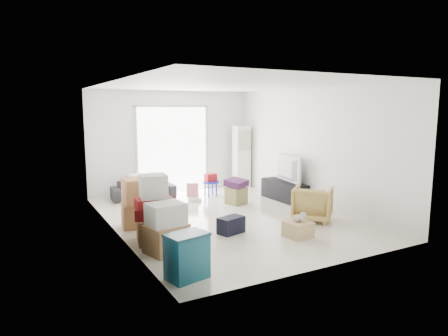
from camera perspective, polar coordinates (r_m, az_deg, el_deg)
The scene contains 21 objects.
room_shell at distance 8.10m, azimuth 0.27°, elevation 2.22°, with size 4.98×6.48×3.18m.
sliding_door at distance 10.80m, azimuth -7.32°, elevation 3.15°, with size 2.10×0.04×2.33m.
ac_tower at distance 11.40m, azimuth 2.50°, elevation 1.62°, with size 0.45×0.30×1.75m, color white.
tv_console at distance 9.91m, azimuth 8.60°, elevation -3.25°, with size 0.42×1.41×0.47m, color black.
television at distance 9.85m, azimuth 8.64°, elevation -1.50°, with size 1.11×0.64×0.15m, color black.
sofa at distance 10.17m, azimuth -11.45°, elevation -2.64°, with size 1.55×0.45×0.61m, color #29292E.
pillow_left at distance 10.10m, azimuth -12.55°, elevation -0.61°, with size 0.42×0.33×0.13m, color #C791A1.
pillow_right at distance 10.16m, azimuth -9.75°, elevation -0.53°, with size 0.34×0.27×0.12m, color #C791A1.
armchair at distance 8.25m, azimuth 12.55°, elevation -4.73°, with size 0.73×0.69×0.75m, color tan.
storage_bins at distance 5.40m, azimuth -5.31°, elevation -12.41°, with size 0.61×0.49×0.62m.
box_stack_a at distance 6.34m, azimuth -8.26°, elevation -8.63°, with size 0.70×0.63×0.79m.
box_stack_b at distance 6.84m, azimuth -9.97°, elevation -6.33°, with size 0.72×0.67×1.15m.
box_stack_c at distance 7.79m, azimuth -12.09°, elevation -4.94°, with size 0.68×0.59×0.93m.
loose_box at distance 7.66m, azimuth -7.22°, elevation -7.32°, with size 0.37×0.37×0.31m, color #A4764A.
duffel_bag at distance 7.27m, azimuth 1.01°, elevation -8.15°, with size 0.47×0.28×0.30m, color black.
ottoman at distance 9.44m, azimuth 1.76°, elevation -3.96°, with size 0.40×0.40×0.40m, color olive.
blanket at distance 9.39m, azimuth 1.77°, elevation -2.36°, with size 0.44×0.44×0.14m, color #552256.
kids_table at distance 10.28m, azimuth -1.93°, elevation -1.75°, with size 0.44×0.44×0.58m.
toy_walker at distance 9.83m, azimuth -4.36°, elevation -3.98°, with size 0.39×0.36×0.42m.
wood_crate at distance 7.19m, azimuth 10.54°, elevation -8.61°, with size 0.41×0.41×0.28m, color tan.
plush_bunny at distance 7.16m, azimuth 10.75°, elevation -6.96°, with size 0.30×0.18×0.15m.
Camera 1 is at (-3.85, -7.06, 2.23)m, focal length 32.00 mm.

